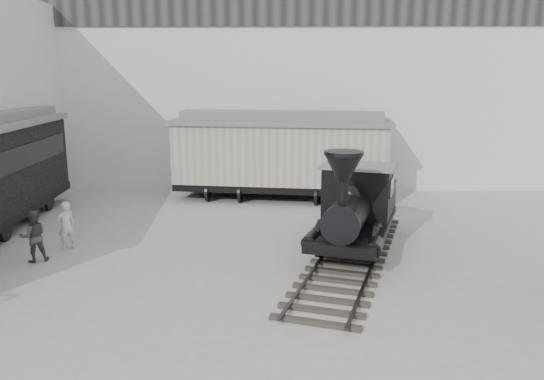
{
  "coord_description": "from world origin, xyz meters",
  "views": [
    {
      "loc": [
        -0.04,
        -12.59,
        5.68
      ],
      "look_at": [
        -0.37,
        4.47,
        2.0
      ],
      "focal_mm": 35.0,
      "sensor_mm": 36.0,
      "label": 1
    }
  ],
  "objects_px": {
    "locomotive": "(355,213)",
    "visitor_a": "(66,225)",
    "boxcar": "(281,153)",
    "visitor_b": "(34,236)"
  },
  "relations": [
    {
      "from": "locomotive",
      "to": "visitor_b",
      "type": "bearing_deg",
      "value": -156.6
    },
    {
      "from": "visitor_a",
      "to": "boxcar",
      "type": "bearing_deg",
      "value": -175.33
    },
    {
      "from": "visitor_a",
      "to": "visitor_b",
      "type": "distance_m",
      "value": 1.35
    },
    {
      "from": "boxcar",
      "to": "visitor_b",
      "type": "bearing_deg",
      "value": -123.76
    },
    {
      "from": "boxcar",
      "to": "visitor_b",
      "type": "distance_m",
      "value": 11.77
    },
    {
      "from": "visitor_a",
      "to": "visitor_b",
      "type": "bearing_deg",
      "value": 24.91
    },
    {
      "from": "visitor_a",
      "to": "visitor_b",
      "type": "xyz_separation_m",
      "value": [
        -0.52,
        -1.24,
        0.0
      ]
    },
    {
      "from": "locomotive",
      "to": "visitor_a",
      "type": "bearing_deg",
      "value": -163.65
    },
    {
      "from": "locomotive",
      "to": "boxcar",
      "type": "height_order",
      "value": "boxcar"
    },
    {
      "from": "locomotive",
      "to": "boxcar",
      "type": "distance_m",
      "value": 8.13
    }
  ]
}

